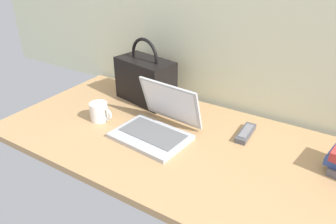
{
  "coord_description": "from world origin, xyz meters",
  "views": [
    {
      "loc": [
        0.54,
        -0.96,
        0.76
      ],
      "look_at": [
        -0.06,
        0.0,
        0.15
      ],
      "focal_mm": 33.47,
      "sensor_mm": 36.0,
      "label": 1
    }
  ],
  "objects_px": {
    "laptop": "(158,124)",
    "coffee_mug": "(99,112)",
    "handbag": "(145,79)",
    "remote_control_near": "(246,133)"
  },
  "relations": [
    {
      "from": "laptop",
      "to": "remote_control_near",
      "type": "distance_m",
      "value": 0.38
    },
    {
      "from": "coffee_mug",
      "to": "remote_control_near",
      "type": "bearing_deg",
      "value": 20.19
    },
    {
      "from": "coffee_mug",
      "to": "remote_control_near",
      "type": "relative_size",
      "value": 0.74
    },
    {
      "from": "coffee_mug",
      "to": "laptop",
      "type": "bearing_deg",
      "value": 8.43
    },
    {
      "from": "remote_control_near",
      "to": "handbag",
      "type": "relative_size",
      "value": 0.49
    },
    {
      "from": "handbag",
      "to": "coffee_mug",
      "type": "bearing_deg",
      "value": -100.92
    },
    {
      "from": "laptop",
      "to": "coffee_mug",
      "type": "relative_size",
      "value": 2.78
    },
    {
      "from": "coffee_mug",
      "to": "handbag",
      "type": "distance_m",
      "value": 0.31
    },
    {
      "from": "laptop",
      "to": "handbag",
      "type": "bearing_deg",
      "value": 133.85
    },
    {
      "from": "laptop",
      "to": "coffee_mug",
      "type": "height_order",
      "value": "laptop"
    }
  ]
}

